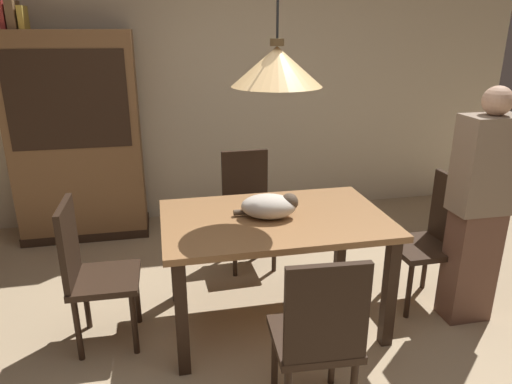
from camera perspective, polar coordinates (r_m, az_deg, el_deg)
ground at (r=2.82m, az=2.50°, el=-22.18°), size 10.00×10.00×0.00m
back_wall at (r=4.73m, az=-5.44°, el=14.30°), size 6.40×0.10×2.90m
dining_table at (r=2.97m, az=2.26°, el=-4.82°), size 1.40×0.90×0.75m
chair_right_side at (r=3.46m, az=20.71°, el=-4.98°), size 0.41×0.41×0.93m
chair_far_back at (r=3.82m, az=-1.02°, el=-1.39°), size 0.41×0.41×0.93m
chair_left_side at (r=2.99m, az=-19.51°, el=-8.78°), size 0.41×0.41×0.93m
chair_near_front at (r=2.31m, az=7.63°, el=-16.74°), size 0.42×0.42×0.93m
cat_sleeping at (r=2.89m, az=1.76°, el=-1.71°), size 0.40×0.29×0.16m
pendant_lamp at (r=2.72m, az=2.55°, el=15.06°), size 0.52×0.52×1.30m
hutch_bookcase at (r=4.52m, az=-20.87°, el=5.65°), size 1.12×0.45×1.85m
book_red_tall at (r=4.50m, az=-28.33°, el=18.83°), size 0.04×0.22×0.28m
book_brown_thick at (r=4.49m, az=-27.40°, el=18.59°), size 0.06×0.24×0.22m
book_yellow_short at (r=4.47m, az=-26.47°, el=18.47°), size 0.04×0.20×0.18m
person_standing at (r=3.28m, az=25.49°, el=-1.99°), size 0.36×0.22×1.55m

